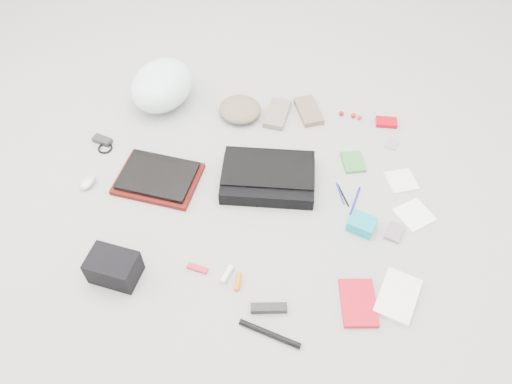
# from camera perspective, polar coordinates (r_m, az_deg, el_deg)

# --- Properties ---
(ground_plane) EXTENTS (4.00, 4.00, 0.00)m
(ground_plane) POSITION_cam_1_polar(r_m,az_deg,el_deg) (2.22, -0.00, -0.80)
(ground_plane) COLOR gray
(messenger_bag) EXTENTS (0.42, 0.30, 0.07)m
(messenger_bag) POSITION_cam_1_polar(r_m,az_deg,el_deg) (2.25, 1.38, 1.70)
(messenger_bag) COLOR black
(messenger_bag) RESTS_ON ground_plane
(bag_flap) EXTENTS (0.42, 0.20, 0.01)m
(bag_flap) POSITION_cam_1_polar(r_m,az_deg,el_deg) (2.22, 1.40, 2.36)
(bag_flap) COLOR black
(bag_flap) RESTS_ON messenger_bag
(laptop_sleeve) EXTENTS (0.40, 0.32, 0.03)m
(laptop_sleeve) POSITION_cam_1_polar(r_m,az_deg,el_deg) (2.32, -11.09, 1.48)
(laptop_sleeve) COLOR #4E0E0A
(laptop_sleeve) RESTS_ON ground_plane
(laptop) EXTENTS (0.36, 0.28, 0.02)m
(laptop) POSITION_cam_1_polar(r_m,az_deg,el_deg) (2.30, -11.18, 1.85)
(laptop) COLOR black
(laptop) RESTS_ON laptop_sleeve
(bike_helmet) EXTENTS (0.39, 0.44, 0.22)m
(bike_helmet) POSITION_cam_1_polar(r_m,az_deg,el_deg) (2.63, -10.71, 11.91)
(bike_helmet) COLOR white
(bike_helmet) RESTS_ON ground_plane
(beanie) EXTENTS (0.28, 0.28, 0.08)m
(beanie) POSITION_cam_1_polar(r_m,az_deg,el_deg) (2.56, -1.85, 9.42)
(beanie) COLOR #735E4E
(beanie) RESTS_ON ground_plane
(mitten_left) EXTENTS (0.13, 0.22, 0.03)m
(mitten_left) POSITION_cam_1_polar(r_m,az_deg,el_deg) (2.57, 2.43, 8.92)
(mitten_left) COLOR gray
(mitten_left) RESTS_ON ground_plane
(mitten_right) EXTENTS (0.16, 0.22, 0.03)m
(mitten_right) POSITION_cam_1_polar(r_m,az_deg,el_deg) (2.60, 6.03, 9.21)
(mitten_right) COLOR #735B4B
(mitten_right) RESTS_ON ground_plane
(power_brick) EXTENTS (0.10, 0.07, 0.03)m
(power_brick) POSITION_cam_1_polar(r_m,az_deg,el_deg) (2.55, -17.14, 5.67)
(power_brick) COLOR black
(power_brick) RESTS_ON ground_plane
(cable_coil) EXTENTS (0.09, 0.09, 0.01)m
(cable_coil) POSITION_cam_1_polar(r_m,az_deg,el_deg) (2.52, -16.85, 4.81)
(cable_coil) COLOR black
(cable_coil) RESTS_ON ground_plane
(mouse) EXTENTS (0.08, 0.10, 0.04)m
(mouse) POSITION_cam_1_polar(r_m,az_deg,el_deg) (2.38, -18.67, 1.08)
(mouse) COLOR #B3B3B3
(mouse) RESTS_ON ground_plane
(camera_bag) EXTENTS (0.21, 0.16, 0.12)m
(camera_bag) POSITION_cam_1_polar(r_m,az_deg,el_deg) (2.03, -15.94, -8.29)
(camera_bag) COLOR black
(camera_bag) RESTS_ON ground_plane
(multitool) EXTENTS (0.09, 0.04, 0.01)m
(multitool) POSITION_cam_1_polar(r_m,az_deg,el_deg) (2.03, -6.72, -8.65)
(multitool) COLOR #A61C23
(multitool) RESTS_ON ground_plane
(toiletry_tube_white) EXTENTS (0.05, 0.08, 0.02)m
(toiletry_tube_white) POSITION_cam_1_polar(r_m,az_deg,el_deg) (2.00, -3.35, -9.36)
(toiletry_tube_white) COLOR silver
(toiletry_tube_white) RESTS_ON ground_plane
(toiletry_tube_orange) EXTENTS (0.02, 0.07, 0.02)m
(toiletry_tube_orange) POSITION_cam_1_polar(r_m,az_deg,el_deg) (1.98, -2.08, -10.21)
(toiletry_tube_orange) COLOR #CA5E05
(toiletry_tube_orange) RESTS_ON ground_plane
(u_lock) EXTENTS (0.14, 0.05, 0.03)m
(u_lock) POSITION_cam_1_polar(r_m,az_deg,el_deg) (1.93, 1.48, -13.12)
(u_lock) COLOR black
(u_lock) RESTS_ON ground_plane
(bike_pump) EXTENTS (0.24, 0.09, 0.02)m
(bike_pump) POSITION_cam_1_polar(r_m,az_deg,el_deg) (1.89, 1.58, -15.90)
(bike_pump) COLOR black
(bike_pump) RESTS_ON ground_plane
(book_red) EXTENTS (0.15, 0.21, 0.02)m
(book_red) POSITION_cam_1_polar(r_m,az_deg,el_deg) (1.98, 11.62, -12.30)
(book_red) COLOR red
(book_red) RESTS_ON ground_plane
(book_white) EXTENTS (0.20, 0.24, 0.02)m
(book_white) POSITION_cam_1_polar(r_m,az_deg,el_deg) (2.03, 15.90, -11.39)
(book_white) COLOR white
(book_white) RESTS_ON ground_plane
(notepad) EXTENTS (0.12, 0.15, 0.01)m
(notepad) POSITION_cam_1_polar(r_m,az_deg,el_deg) (2.39, 11.03, 3.40)
(notepad) COLOR #307732
(notepad) RESTS_ON ground_plane
(pen_blue) EXTENTS (0.04, 0.12, 0.01)m
(pen_blue) POSITION_cam_1_polar(r_m,az_deg,el_deg) (2.26, 9.59, -0.16)
(pen_blue) COLOR #1F2E9D
(pen_blue) RESTS_ON ground_plane
(pen_black) EXTENTS (0.05, 0.12, 0.01)m
(pen_black) POSITION_cam_1_polar(r_m,az_deg,el_deg) (2.26, 9.94, -0.38)
(pen_black) COLOR black
(pen_black) RESTS_ON ground_plane
(pen_navy) EXTENTS (0.05, 0.16, 0.01)m
(pen_navy) POSITION_cam_1_polar(r_m,az_deg,el_deg) (2.25, 11.27, -0.98)
(pen_navy) COLOR navy
(pen_navy) RESTS_ON ground_plane
(accordion_wallet) EXTENTS (0.13, 0.12, 0.05)m
(accordion_wallet) POSITION_cam_1_polar(r_m,az_deg,el_deg) (2.15, 11.99, -3.63)
(accordion_wallet) COLOR #0F96AD
(accordion_wallet) RESTS_ON ground_plane
(card_deck) EXTENTS (0.09, 0.11, 0.02)m
(card_deck) POSITION_cam_1_polar(r_m,az_deg,el_deg) (2.18, 15.53, -4.45)
(card_deck) COLOR gray
(card_deck) RESTS_ON ground_plane
(napkin_top) EXTENTS (0.16, 0.16, 0.01)m
(napkin_top) POSITION_cam_1_polar(r_m,az_deg,el_deg) (2.37, 16.28, 1.24)
(napkin_top) COLOR silver
(napkin_top) RESTS_ON ground_plane
(napkin_bottom) EXTENTS (0.19, 0.19, 0.01)m
(napkin_bottom) POSITION_cam_1_polar(r_m,az_deg,el_deg) (2.27, 17.65, -2.49)
(napkin_bottom) COLOR white
(napkin_bottom) RESTS_ON ground_plane
(lollipop_a) EXTENTS (0.03, 0.03, 0.03)m
(lollipop_a) POSITION_cam_1_polar(r_m,az_deg,el_deg) (2.61, 9.72, 8.85)
(lollipop_a) COLOR #9F0B0F
(lollipop_a) RESTS_ON ground_plane
(lollipop_b) EXTENTS (0.02, 0.02, 0.02)m
(lollipop_b) POSITION_cam_1_polar(r_m,az_deg,el_deg) (2.61, 11.07, 8.59)
(lollipop_b) COLOR #BD0C06
(lollipop_b) RESTS_ON ground_plane
(lollipop_c) EXTENTS (0.03, 0.03, 0.02)m
(lollipop_c) POSITION_cam_1_polar(r_m,az_deg,el_deg) (2.61, 11.76, 8.34)
(lollipop_c) COLOR #B4231B
(lollipop_c) RESTS_ON ground_plane
(altoids_tin) EXTENTS (0.10, 0.07, 0.02)m
(altoids_tin) POSITION_cam_1_polar(r_m,az_deg,el_deg) (2.61, 14.68, 7.72)
(altoids_tin) COLOR #AE0111
(altoids_tin) RESTS_ON ground_plane
(stamp_sheet) EXTENTS (0.08, 0.08, 0.00)m
(stamp_sheet) POSITION_cam_1_polar(r_m,az_deg,el_deg) (2.52, 15.28, 5.28)
(stamp_sheet) COLOR gray
(stamp_sheet) RESTS_ON ground_plane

